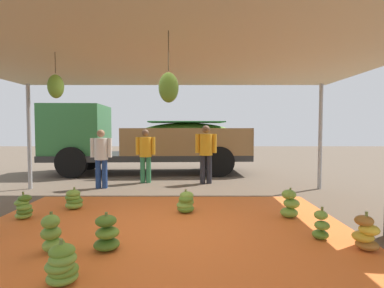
# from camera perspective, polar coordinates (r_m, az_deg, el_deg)

# --- Properties ---
(ground_plane) EXTENTS (40.00, 40.00, 0.00)m
(ground_plane) POSITION_cam_1_polar(r_m,az_deg,el_deg) (7.77, -3.15, -8.84)
(ground_plane) COLOR brown
(tarp_orange) EXTENTS (5.90, 4.67, 0.01)m
(tarp_orange) POSITION_cam_1_polar(r_m,az_deg,el_deg) (4.87, -5.31, -15.92)
(tarp_orange) COLOR orange
(tarp_orange) RESTS_ON ground
(tent_canopy) EXTENTS (8.00, 7.00, 2.80)m
(tent_canopy) POSITION_cam_1_polar(r_m,az_deg,el_deg) (4.66, -5.87, 16.98)
(tent_canopy) COLOR #9EA0A5
(tent_canopy) RESTS_ON ground
(banana_bunch_0) EXTENTS (0.46, 0.43, 0.53)m
(banana_bunch_0) POSITION_cam_1_polar(r_m,az_deg,el_deg) (5.72, 18.14, -10.80)
(banana_bunch_0) COLOR #6B9E38
(banana_bunch_0) RESTS_ON tarp_orange
(banana_bunch_1) EXTENTS (0.35, 0.35, 0.52)m
(banana_bunch_1) POSITION_cam_1_polar(r_m,az_deg,el_deg) (4.38, -24.64, -15.22)
(banana_bunch_1) COLOR #75A83D
(banana_bunch_1) RESTS_ON tarp_orange
(banana_bunch_2) EXTENTS (0.40, 0.42, 0.47)m
(banana_bunch_2) POSITION_cam_1_polar(r_m,az_deg,el_deg) (3.51, -23.04, -20.29)
(banana_bunch_2) COLOR #6B9E38
(banana_bunch_2) RESTS_ON tarp_orange
(banana_bunch_3) EXTENTS (0.44, 0.43, 0.43)m
(banana_bunch_3) POSITION_cam_1_polar(r_m,az_deg,el_deg) (5.77, -0.96, -10.97)
(banana_bunch_3) COLOR #518428
(banana_bunch_3) RESTS_ON tarp_orange
(banana_bunch_5) EXTENTS (0.31, 0.34, 0.47)m
(banana_bunch_5) POSITION_cam_1_polar(r_m,az_deg,el_deg) (4.79, 23.32, -14.03)
(banana_bunch_5) COLOR #518428
(banana_bunch_5) RESTS_ON tarp_orange
(banana_bunch_6) EXTENTS (0.41, 0.41, 0.50)m
(banana_bunch_6) POSITION_cam_1_polar(r_m,az_deg,el_deg) (4.64, 30.10, -14.50)
(banana_bunch_6) COLOR #996628
(banana_bunch_6) RESTS_ON tarp_orange
(banana_bunch_8) EXTENTS (0.42, 0.40, 0.42)m
(banana_bunch_8) POSITION_cam_1_polar(r_m,az_deg,el_deg) (6.45, -21.15, -9.74)
(banana_bunch_8) COLOR #75A83D
(banana_bunch_8) RESTS_ON tarp_orange
(banana_bunch_9) EXTENTS (0.39, 0.38, 0.47)m
(banana_bunch_9) POSITION_cam_1_polar(r_m,az_deg,el_deg) (6.13, -28.87, -10.42)
(banana_bunch_9) COLOR #75A83D
(banana_bunch_9) RESTS_ON tarp_orange
(banana_bunch_10) EXTENTS (0.42, 0.42, 0.50)m
(banana_bunch_10) POSITION_cam_1_polar(r_m,az_deg,el_deg) (4.22, -15.54, -16.00)
(banana_bunch_10) COLOR #477523
(banana_bunch_10) RESTS_ON tarp_orange
(cargo_truck_main) EXTENTS (7.13, 2.56, 2.40)m
(cargo_truck_main) POSITION_cam_1_polar(r_m,az_deg,el_deg) (10.96, -9.27, 0.91)
(cargo_truck_main) COLOR #2D2D2D
(cargo_truck_main) RESTS_ON ground
(worker_0) EXTENTS (0.61, 0.38, 1.68)m
(worker_0) POSITION_cam_1_polar(r_m,az_deg,el_deg) (8.71, 2.85, -1.08)
(worker_0) COLOR #26262D
(worker_0) RESTS_ON ground
(worker_1) EXTENTS (0.57, 0.35, 1.56)m
(worker_1) POSITION_cam_1_polar(r_m,az_deg,el_deg) (8.36, -16.51, -1.83)
(worker_1) COLOR navy
(worker_1) RESTS_ON ground
(worker_2) EXTENTS (0.57, 0.35, 1.56)m
(worker_2) POSITION_cam_1_polar(r_m,az_deg,el_deg) (8.94, -8.53, -1.43)
(worker_2) COLOR #337A4C
(worker_2) RESTS_ON ground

